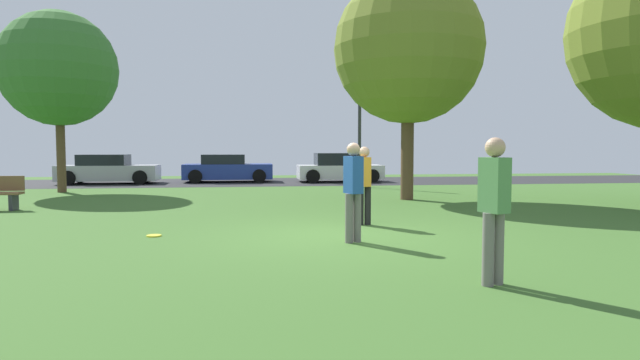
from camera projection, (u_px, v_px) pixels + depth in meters
name	position (u px, v px, depth m)	size (l,w,h in m)	color
ground_plane	(340.00, 237.00, 9.74)	(44.00, 44.00, 0.00)	#3D6628
road_strip	(283.00, 182.00, 25.56)	(44.00, 6.40, 0.01)	#28282B
oak_tree_center	(58.00, 69.00, 19.23)	(4.18, 4.18, 6.63)	brown
maple_tree_far	(408.00, 49.00, 16.47)	(4.69, 4.69, 7.09)	brown
person_thrower	(494.00, 203.00, 6.25)	(0.32, 0.38, 1.77)	slate
person_catcher	(353.00, 187.00, 9.09)	(0.32, 0.38, 1.73)	slate
person_bystander	(364.00, 182.00, 11.18)	(0.30, 0.33, 1.67)	black
frisbee_disc	(154.00, 236.00, 9.77)	(0.27, 0.27, 0.03)	yellow
parked_car_silver	(108.00, 170.00, 24.11)	(4.35, 1.96, 1.34)	#B7B7BC
parked_car_blue	(227.00, 169.00, 25.38)	(4.20, 2.09, 1.33)	#233893
parked_car_white	(339.00, 169.00, 25.51)	(4.06, 1.99, 1.39)	white
street_lamp_post	(360.00, 133.00, 22.07)	(0.14, 0.14, 4.50)	#2D2D33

